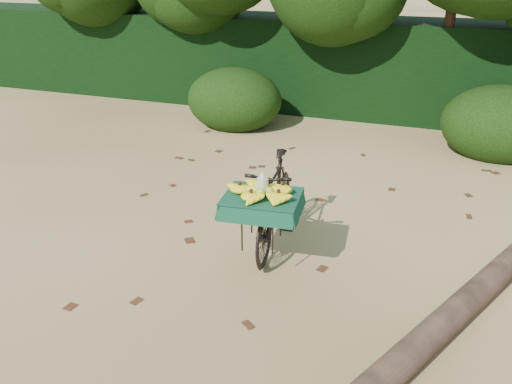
% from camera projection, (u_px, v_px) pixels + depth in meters
% --- Properties ---
extents(ground, '(80.00, 80.00, 0.00)m').
position_uv_depth(ground, '(345.00, 272.00, 5.40)').
color(ground, tan).
rests_on(ground, ground).
extents(vendor_bicycle, '(0.79, 1.78, 1.00)m').
position_uv_depth(vendor_bicycle, '(274.00, 202.00, 5.72)').
color(vendor_bicycle, black).
rests_on(vendor_bicycle, ground).
extents(fallen_log, '(1.61, 3.19, 0.24)m').
position_uv_depth(fallen_log, '(451.00, 316.00, 4.53)').
color(fallen_log, brown).
rests_on(fallen_log, ground).
extents(hedge_backdrop, '(26.00, 1.80, 1.80)m').
position_uv_depth(hedge_backdrop, '(417.00, 70.00, 10.46)').
color(hedge_backdrop, black).
rests_on(hedge_backdrop, ground).
extents(tree_row, '(14.50, 2.00, 4.00)m').
position_uv_depth(tree_row, '(382.00, 12.00, 9.54)').
color(tree_row, black).
rests_on(tree_row, ground).
extents(bush_clumps, '(8.80, 1.70, 0.90)m').
position_uv_depth(bush_clumps, '(434.00, 122.00, 8.75)').
color(bush_clumps, black).
rests_on(bush_clumps, ground).
extents(leaf_litter, '(7.00, 7.30, 0.01)m').
position_uv_depth(leaf_litter, '(358.00, 242.00, 5.96)').
color(leaf_litter, '#482513').
rests_on(leaf_litter, ground).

